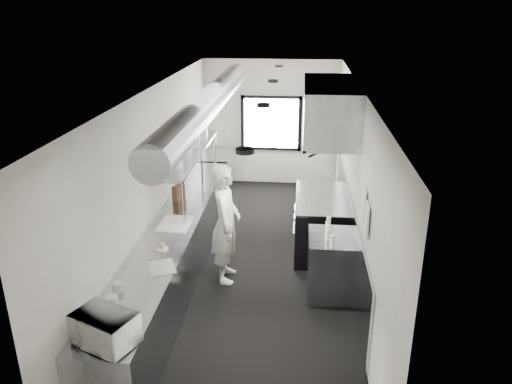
% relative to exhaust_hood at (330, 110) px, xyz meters
% --- Properties ---
extents(floor, '(3.00, 8.00, 0.01)m').
position_rel_exhaust_hood_xyz_m(floor, '(-1.10, -0.70, -2.39)').
color(floor, black).
rests_on(floor, ground).
extents(ceiling, '(3.00, 8.00, 0.01)m').
position_rel_exhaust_hood_xyz_m(ceiling, '(-1.10, -0.70, 0.41)').
color(ceiling, silver).
rests_on(ceiling, wall_back).
extents(wall_back, '(3.00, 0.02, 2.80)m').
position_rel_exhaust_hood_xyz_m(wall_back, '(-1.10, 3.30, -0.99)').
color(wall_back, silver).
rests_on(wall_back, floor).
extents(wall_front, '(3.00, 0.02, 2.80)m').
position_rel_exhaust_hood_xyz_m(wall_front, '(-1.10, -4.70, -0.99)').
color(wall_front, silver).
rests_on(wall_front, floor).
extents(wall_left, '(0.02, 8.00, 2.80)m').
position_rel_exhaust_hood_xyz_m(wall_left, '(-2.60, -0.70, -0.99)').
color(wall_left, silver).
rests_on(wall_left, floor).
extents(wall_right, '(0.02, 8.00, 2.80)m').
position_rel_exhaust_hood_xyz_m(wall_right, '(0.40, -0.70, -0.99)').
color(wall_right, silver).
rests_on(wall_right, floor).
extents(wall_cladding, '(0.03, 5.50, 1.10)m').
position_rel_exhaust_hood_xyz_m(wall_cladding, '(0.38, -0.40, -1.84)').
color(wall_cladding, gray).
rests_on(wall_cladding, wall_right).
extents(hvac_duct, '(0.40, 6.40, 0.40)m').
position_rel_exhaust_hood_xyz_m(hvac_duct, '(-1.80, -0.30, 0.16)').
color(hvac_duct, gray).
rests_on(hvac_duct, ceiling).
extents(service_window, '(1.36, 0.05, 1.25)m').
position_rel_exhaust_hood_xyz_m(service_window, '(-1.10, 3.26, -0.99)').
color(service_window, white).
rests_on(service_window, wall_back).
extents(exhaust_hood, '(0.81, 2.20, 0.88)m').
position_rel_exhaust_hood_xyz_m(exhaust_hood, '(0.00, 0.00, 0.00)').
color(exhaust_hood, gray).
rests_on(exhaust_hood, ceiling).
extents(prep_counter, '(0.70, 6.00, 0.90)m').
position_rel_exhaust_hood_xyz_m(prep_counter, '(-2.25, -1.20, -1.94)').
color(prep_counter, gray).
rests_on(prep_counter, floor).
extents(pass_shelf, '(0.45, 3.00, 0.68)m').
position_rel_exhaust_hood_xyz_m(pass_shelf, '(-2.29, 0.30, -0.86)').
color(pass_shelf, gray).
rests_on(pass_shelf, prep_counter).
extents(range, '(0.88, 1.60, 0.94)m').
position_rel_exhaust_hood_xyz_m(range, '(-0.06, 0.00, -1.92)').
color(range, black).
rests_on(range, floor).
extents(bottle_station, '(0.65, 0.80, 0.90)m').
position_rel_exhaust_hood_xyz_m(bottle_station, '(0.05, -1.40, -1.94)').
color(bottle_station, gray).
rests_on(bottle_station, floor).
extents(far_work_table, '(0.70, 1.20, 0.90)m').
position_rel_exhaust_hood_xyz_m(far_work_table, '(-2.25, 2.50, -1.94)').
color(far_work_table, gray).
rests_on(far_work_table, floor).
extents(notice_sheet_a, '(0.02, 0.28, 0.38)m').
position_rel_exhaust_hood_xyz_m(notice_sheet_a, '(0.37, -1.90, -0.79)').
color(notice_sheet_a, silver).
rests_on(notice_sheet_a, wall_right).
extents(notice_sheet_b, '(0.02, 0.28, 0.38)m').
position_rel_exhaust_hood_xyz_m(notice_sheet_b, '(0.37, -2.25, -0.84)').
color(notice_sheet_b, silver).
rests_on(notice_sheet_b, wall_right).
extents(line_cook, '(0.48, 0.69, 1.81)m').
position_rel_exhaust_hood_xyz_m(line_cook, '(-1.49, -1.11, -1.49)').
color(line_cook, silver).
rests_on(line_cook, floor).
extents(microwave, '(0.65, 0.58, 0.32)m').
position_rel_exhaust_hood_xyz_m(microwave, '(-2.21, -3.93, -1.33)').
color(microwave, white).
rests_on(microwave, prep_counter).
extents(deli_tub_a, '(0.17, 0.17, 0.09)m').
position_rel_exhaust_hood_xyz_m(deli_tub_a, '(-2.39, -3.29, -1.44)').
color(deli_tub_a, '#A9B1A3').
rests_on(deli_tub_a, prep_counter).
extents(deli_tub_b, '(0.16, 0.16, 0.09)m').
position_rel_exhaust_hood_xyz_m(deli_tub_b, '(-2.42, -3.00, -1.44)').
color(deli_tub_b, '#A9B1A3').
rests_on(deli_tub_b, prep_counter).
extents(newspaper, '(0.44, 0.48, 0.01)m').
position_rel_exhaust_hood_xyz_m(newspaper, '(-2.07, -2.47, -1.49)').
color(newspaper, silver).
rests_on(newspaper, prep_counter).
extents(small_plate, '(0.21, 0.21, 0.01)m').
position_rel_exhaust_hood_xyz_m(small_plate, '(-2.19, -1.99, -1.48)').
color(small_plate, silver).
rests_on(small_plate, prep_counter).
extents(pastry, '(0.08, 0.08, 0.08)m').
position_rel_exhaust_hood_xyz_m(pastry, '(-2.19, -1.99, -1.44)').
color(pastry, tan).
rests_on(pastry, small_plate).
extents(cutting_board, '(0.46, 0.60, 0.02)m').
position_rel_exhaust_hood_xyz_m(cutting_board, '(-2.22, -1.19, -1.48)').
color(cutting_board, silver).
rests_on(cutting_board, prep_counter).
extents(knife_block, '(0.18, 0.26, 0.25)m').
position_rel_exhaust_hood_xyz_m(knife_block, '(-2.39, -0.23, -1.36)').
color(knife_block, '#4D2D1B').
rests_on(knife_block, prep_counter).
extents(plate_stack_a, '(0.24, 0.24, 0.27)m').
position_rel_exhaust_hood_xyz_m(plate_stack_a, '(-2.32, -0.57, -0.69)').
color(plate_stack_a, silver).
rests_on(plate_stack_a, pass_shelf).
extents(plate_stack_b, '(0.31, 0.31, 0.31)m').
position_rel_exhaust_hood_xyz_m(plate_stack_b, '(-2.32, 0.10, -0.66)').
color(plate_stack_b, silver).
rests_on(plate_stack_b, pass_shelf).
extents(plate_stack_c, '(0.35, 0.35, 0.38)m').
position_rel_exhaust_hood_xyz_m(plate_stack_c, '(-2.31, 0.64, -0.63)').
color(plate_stack_c, silver).
rests_on(plate_stack_c, pass_shelf).
extents(plate_stack_d, '(0.32, 0.32, 0.41)m').
position_rel_exhaust_hood_xyz_m(plate_stack_d, '(-2.27, 1.14, -0.61)').
color(plate_stack_d, silver).
rests_on(plate_stack_d, pass_shelf).
extents(squeeze_bottle_a, '(0.08, 0.08, 0.18)m').
position_rel_exhaust_hood_xyz_m(squeeze_bottle_a, '(0.03, -1.71, -1.40)').
color(squeeze_bottle_a, silver).
rests_on(squeeze_bottle_a, bottle_station).
extents(squeeze_bottle_b, '(0.07, 0.07, 0.16)m').
position_rel_exhaust_hood_xyz_m(squeeze_bottle_b, '(-0.03, -1.51, -1.41)').
color(squeeze_bottle_b, silver).
rests_on(squeeze_bottle_b, bottle_station).
extents(squeeze_bottle_c, '(0.07, 0.07, 0.19)m').
position_rel_exhaust_hood_xyz_m(squeeze_bottle_c, '(-0.02, -1.41, -1.40)').
color(squeeze_bottle_c, silver).
rests_on(squeeze_bottle_c, bottle_station).
extents(squeeze_bottle_d, '(0.06, 0.06, 0.17)m').
position_rel_exhaust_hood_xyz_m(squeeze_bottle_d, '(-0.02, -1.27, -1.41)').
color(squeeze_bottle_d, silver).
rests_on(squeeze_bottle_d, bottle_station).
extents(squeeze_bottle_e, '(0.08, 0.08, 0.19)m').
position_rel_exhaust_hood_xyz_m(squeeze_bottle_e, '(0.01, -1.14, -1.40)').
color(squeeze_bottle_e, silver).
rests_on(squeeze_bottle_e, bottle_station).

